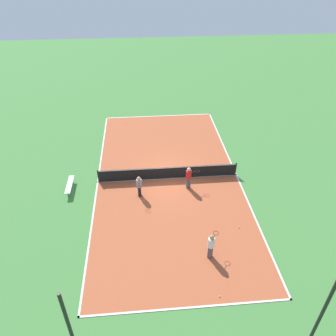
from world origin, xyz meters
name	(u,v)px	position (x,y,z in m)	size (l,w,h in m)	color
ground_plane	(168,178)	(0.00, 0.00, 0.00)	(80.00, 80.00, 0.00)	#47843D
court_surface	(168,178)	(0.00, 0.00, 0.01)	(9.84, 19.79, 0.02)	#B75633
tennis_net	(168,172)	(0.00, 0.00, 0.52)	(9.64, 0.10, 0.99)	black
bench	(70,185)	(6.61, 0.63, 0.39)	(0.36, 1.94, 0.45)	silver
player_baseline_gray	(139,185)	(2.00, 1.70, 0.87)	(0.36, 0.93, 1.50)	black
player_coach_red	(189,176)	(-1.27, 1.16, 0.96)	(0.98, 0.52, 1.63)	#4C4C51
player_far_white	(211,245)	(-1.59, 7.04, 0.93)	(0.79, 0.96, 1.59)	#4C4C51
tennis_ball_right_alley	(125,123)	(3.17, -8.53, 0.06)	(0.07, 0.07, 0.07)	#CCE033
tennis_ball_far_baseline	(239,227)	(-3.69, 5.13, 0.06)	(0.07, 0.07, 0.07)	#CCE033
tennis_ball_near_net	(144,201)	(1.74, 2.35, 0.06)	(0.07, 0.07, 0.07)	#CCE033
tennis_ball_midcourt	(220,296)	(-1.58, 9.43, 0.06)	(0.07, 0.07, 0.07)	#CCE033
fence_post_back_left	(319,320)	(-4.27, 12.36, 2.70)	(0.12, 0.12, 5.40)	black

